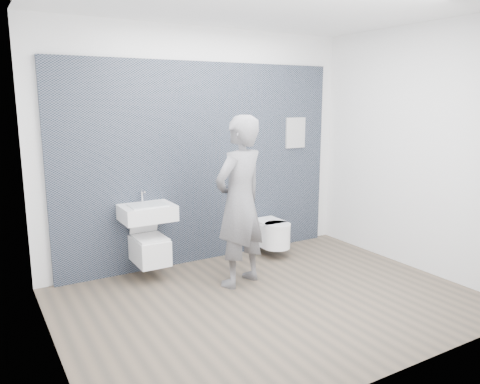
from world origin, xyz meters
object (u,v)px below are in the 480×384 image
visitor (240,202)px  washbasin (147,212)px  toilet_square (150,248)px  toilet_rounded (272,233)px

visitor → washbasin: bearing=-59.6°
visitor → toilet_square: bearing=-58.5°
toilet_square → visitor: 1.16m
washbasin → visitor: bearing=-41.2°
washbasin → toilet_square: (0.00, -0.03, -0.41)m
toilet_rounded → visitor: bearing=-144.0°
toilet_square → toilet_rounded: bearing=-2.0°
washbasin → visitor: size_ratio=0.31×
toilet_square → visitor: bearing=-40.2°
toilet_square → toilet_rounded: size_ratio=1.09×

